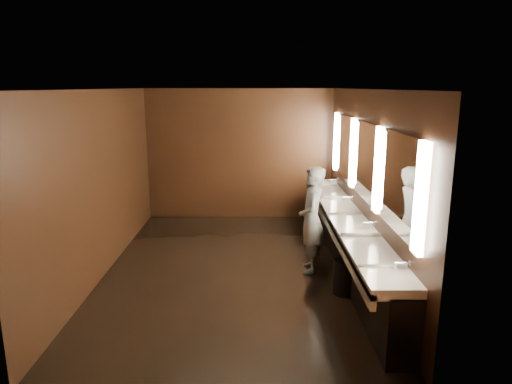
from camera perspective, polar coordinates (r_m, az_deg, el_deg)
The scene contains 10 objects.
floor at distance 7.36m, azimuth -2.69°, elevation -9.63°, with size 6.00×6.00×0.00m, color black.
ceiling at distance 6.79m, azimuth -2.95°, elevation 12.72°, with size 4.00×6.00×0.02m, color #2D2D2B.
wall_back at distance 9.90m, azimuth -2.05°, elevation 4.70°, with size 4.00×0.02×2.80m, color black.
wall_front at distance 4.06m, azimuth -4.68°, elevation -7.74°, with size 4.00×0.02×2.80m, color black.
wall_left at distance 7.31m, azimuth -18.68°, elevation 1.02°, with size 0.02×6.00×2.80m, color black.
wall_right at distance 7.14m, azimuth 13.44°, elevation 1.08°, with size 0.02×6.00×2.80m, color black.
sink_counter at distance 7.33m, azimuth 11.49°, elevation -5.85°, with size 0.55×5.40×1.01m.
mirror_band at distance 7.07m, azimuth 13.44°, elevation 3.85°, with size 0.06×5.03×1.15m.
person at distance 7.09m, azimuth 6.98°, elevation -3.48°, with size 0.61×0.40×1.66m, color #9BC2E7.
trash_bin at distance 6.58m, azimuth 11.02°, elevation -10.38°, with size 0.32×0.32×0.50m, color black.
Camera 1 is at (0.31, -6.78, 2.84)m, focal length 32.00 mm.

